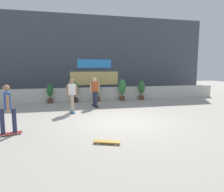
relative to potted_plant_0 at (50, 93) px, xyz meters
The scene contains 12 objects.
ground_plane 6.40m from the potted_plant_0, 60.69° to the right, with size 48.00×48.00×0.00m, color #A8A093.
planter_wall 3.16m from the potted_plant_0, ahead, with size 18.00×0.40×0.90m, color beige.
building_backdrop 6.00m from the potted_plant_0, 54.98° to the left, with size 20.00×2.08×6.50m.
potted_plant_0 is the anchor object (origin of this frame).
potted_plant_1 1.58m from the potted_plant_0, ahead, with size 0.45×0.45×1.36m.
potted_plant_2 3.06m from the potted_plant_0, ahead, with size 0.39×0.39×1.24m.
potted_plant_3 4.81m from the potted_plant_0, ahead, with size 0.50×0.50×1.48m.
potted_plant_4 6.23m from the potted_plant_0, ahead, with size 0.44×0.44×1.36m.
skater_by_wall_right 3.24m from the potted_plant_0, 36.25° to the right, with size 0.55×0.82×1.70m.
skater_far_right 3.43m from the potted_plant_0, 68.52° to the right, with size 0.56×0.81×1.70m.
skater_mid_plaza 6.42m from the potted_plant_0, 98.72° to the right, with size 0.82×0.54×1.70m.
skateboard_near_camera 8.15m from the potted_plant_0, 75.35° to the right, with size 0.82×0.48×0.08m.
Camera 1 is at (-2.27, -8.07, 2.23)m, focal length 33.01 mm.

